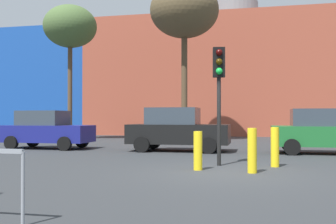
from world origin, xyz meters
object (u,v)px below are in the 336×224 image
parked_car_1 (177,129)px  traffic_light_island (219,78)px  parked_car_2 (323,131)px  bollard_yellow_0 (198,151)px  bare_tree_0 (70,27)px  bare_tree_1 (184,11)px  bollard_yellow_1 (275,147)px  parked_car_0 (47,130)px  bollard_yellow_2 (252,151)px

parked_car_1 → traffic_light_island: size_ratio=1.21×
parked_car_2 → bollard_yellow_0: bearing=-125.0°
parked_car_1 → bare_tree_0: 12.48m
bare_tree_0 → bare_tree_1: bearing=3.6°
bare_tree_0 → bollard_yellow_0: (10.14, -12.71, -6.69)m
traffic_light_island → bollard_yellow_1: size_ratio=3.06×
bare_tree_1 → bollard_yellow_0: (2.77, -13.17, -7.41)m
bare_tree_0 → parked_car_1: bearing=-39.0°
parked_car_2 → bare_tree_1: bare_tree_1 is taller
traffic_light_island → bollard_yellow_0: size_ratio=3.34×
parked_car_2 → bare_tree_0: 17.04m
parked_car_2 → traffic_light_island: (-3.68, -4.80, 1.74)m
parked_car_2 → bollard_yellow_0: 7.25m
traffic_light_island → bare_tree_1: size_ratio=0.37×
parked_car_0 → bollard_yellow_1: (10.05, -4.74, -0.29)m
bare_tree_1 → bollard_yellow_2: 15.90m
bare_tree_0 → bollard_yellow_1: bare_tree_0 is taller
parked_car_1 → bare_tree_1: bearing=97.9°
parked_car_1 → traffic_light_island: 5.56m
bare_tree_1 → parked_car_1: bearing=-82.1°
parked_car_1 → parked_car_2: (5.91, -0.00, -0.04)m
parked_car_1 → parked_car_2: parked_car_1 is taller
parked_car_0 → bollard_yellow_2: (9.42, -6.20, -0.29)m
bare_tree_0 → bollard_yellow_0: size_ratio=8.10×
bollard_yellow_2 → parked_car_2: bearing=66.6°
traffic_light_island → bare_tree_1: 13.55m
parked_car_1 → bollard_yellow_0: parked_car_1 is taller
parked_car_0 → parked_car_1: (6.19, 0.00, 0.05)m
parked_car_2 → bollard_yellow_2: parked_car_2 is taller
bollard_yellow_2 → parked_car_1: bearing=117.5°
bare_tree_0 → bollard_yellow_2: bearing=-48.2°
parked_car_1 → bare_tree_0: bare_tree_0 is taller
parked_car_0 → bare_tree_1: (5.18, 7.24, 7.07)m
bare_tree_0 → bollard_yellow_1: (12.24, -11.52, -6.64)m
bare_tree_0 → parked_car_0: bearing=-72.1°
parked_car_2 → bollard_yellow_0: parked_car_2 is taller
bollard_yellow_0 → bollard_yellow_1: size_ratio=0.92×
bollard_yellow_2 → bare_tree_0: bearing=131.8°
traffic_light_island → bollard_yellow_0: 2.43m
parked_car_1 → bollard_yellow_1: 6.13m
bare_tree_0 → bollard_yellow_0: bearing=-51.4°
bare_tree_1 → bollard_yellow_1: bare_tree_1 is taller
traffic_light_island → bollard_yellow_0: traffic_light_island is taller
bollard_yellow_0 → bollard_yellow_1: 2.42m
parked_car_2 → bollard_yellow_1: 5.17m
bollard_yellow_0 → bollard_yellow_1: (2.10, 1.19, 0.05)m
parked_car_0 → bare_tree_1: 11.37m
parked_car_2 → bollard_yellow_1: size_ratio=3.55×
parked_car_0 → traffic_light_island: (8.42, -4.80, 1.75)m
parked_car_2 → bare_tree_1: 12.25m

